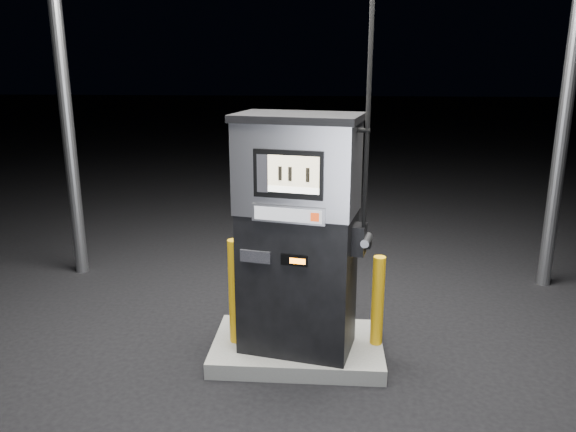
{
  "coord_description": "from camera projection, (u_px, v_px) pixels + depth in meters",
  "views": [
    {
      "loc": [
        0.26,
        -4.82,
        2.73
      ],
      "look_at": [
        -0.09,
        0.0,
        1.38
      ],
      "focal_mm": 35.0,
      "sensor_mm": 36.0,
      "label": 1
    }
  ],
  "objects": [
    {
      "name": "fuel_dispenser",
      "position": [
        298.0,
        233.0,
        4.95
      ],
      "size": [
        1.24,
        0.84,
        4.46
      ],
      "rotation": [
        0.0,
        0.0,
        -0.21
      ],
      "color": "black",
      "rests_on": "pump_island"
    },
    {
      "name": "ground",
      "position": [
        298.0,
        355.0,
        5.38
      ],
      "size": [
        80.0,
        80.0,
        0.0
      ],
      "primitive_type": "plane",
      "color": "black",
      "rests_on": "ground"
    },
    {
      "name": "pump_island",
      "position": [
        298.0,
        348.0,
        5.36
      ],
      "size": [
        1.6,
        1.0,
        0.15
      ],
      "primitive_type": "cube",
      "color": "#5E5F5A",
      "rests_on": "ground"
    },
    {
      "name": "bollard_right",
      "position": [
        378.0,
        301.0,
        5.19
      ],
      "size": [
        0.12,
        0.12,
        0.86
      ],
      "primitive_type": "cylinder",
      "rotation": [
        0.0,
        0.0,
        0.02
      ],
      "color": "#E8A60C",
      "rests_on": "pump_island"
    },
    {
      "name": "bollard_left",
      "position": [
        236.0,
        291.0,
        5.22
      ],
      "size": [
        0.17,
        0.17,
        1.01
      ],
      "primitive_type": "cylinder",
      "rotation": [
        0.0,
        0.0,
        -0.35
      ],
      "color": "#E8A60C",
      "rests_on": "pump_island"
    }
  ]
}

